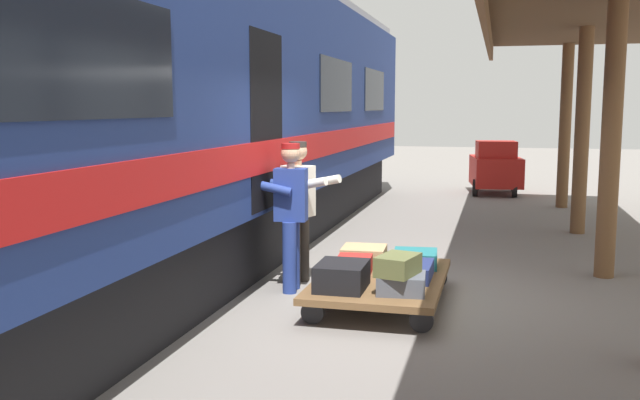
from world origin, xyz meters
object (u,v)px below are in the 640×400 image
at_px(suitcase_black_hardshell, 342,276).
at_px(suitcase_olive_duffel, 398,265).
at_px(suitcase_tan_vintage, 364,255).
at_px(porter_by_door, 300,207).
at_px(suitcase_red_plastic, 354,266).
at_px(porter_in_overalls, 289,212).
at_px(train_car, 147,111).
at_px(suitcase_navy_fabric, 409,271).
at_px(luggage_cart, 381,280).
at_px(suitcase_slate_roller, 401,283).
at_px(suitcase_teal_softside, 415,259).
at_px(baggage_tug, 496,168).

distance_m(suitcase_black_hardshell, suitcase_olive_duffel, 0.59).
xyz_separation_m(suitcase_tan_vintage, porter_by_door, (0.80, -0.07, 0.53)).
height_order(suitcase_red_plastic, porter_in_overalls, porter_in_overalls).
distance_m(train_car, suitcase_tan_vintage, 3.08).
height_order(suitcase_navy_fabric, porter_by_door, porter_by_door).
height_order(train_car, suitcase_navy_fabric, train_car).
bearing_deg(luggage_cart, suitcase_navy_fabric, -180.00).
height_order(suitcase_red_plastic, porter_by_door, porter_by_door).
height_order(luggage_cart, suitcase_slate_roller, suitcase_slate_roller).
bearing_deg(suitcase_olive_duffel, suitcase_teal_softside, -91.48).
xyz_separation_m(suitcase_black_hardshell, suitcase_olive_duffel, (-0.57, 0.03, 0.15)).
height_order(suitcase_slate_roller, baggage_tug, baggage_tug).
bearing_deg(suitcase_tan_vintage, suitcase_navy_fabric, 135.30).
height_order(luggage_cart, suitcase_black_hardshell, suitcase_black_hardshell).
xyz_separation_m(suitcase_teal_softside, porter_by_door, (1.40, -0.07, 0.54)).
bearing_deg(suitcase_navy_fabric, suitcase_slate_roller, 90.00).
relative_size(suitcase_red_plastic, suitcase_navy_fabric, 0.82).
bearing_deg(suitcase_tan_vintage, suitcase_olive_duffel, 114.98).
height_order(suitcase_black_hardshell, suitcase_teal_softside, suitcase_black_hardshell).
xyz_separation_m(train_car, baggage_tug, (-4.00, -9.85, -1.43)).
height_order(train_car, suitcase_red_plastic, train_car).
bearing_deg(suitcase_olive_duffel, porter_in_overalls, -33.36).
relative_size(suitcase_slate_roller, suitcase_teal_softside, 0.92).
bearing_deg(baggage_tug, suitcase_black_hardshell, 82.48).
xyz_separation_m(suitcase_black_hardshell, porter_by_door, (0.80, -1.26, 0.49)).
xyz_separation_m(suitcase_red_plastic, suitcase_slate_roller, (-0.60, 0.59, -0.00)).
relative_size(suitcase_red_plastic, suitcase_olive_duffel, 1.10).
relative_size(suitcase_black_hardshell, suitcase_slate_roller, 1.29).
bearing_deg(porter_by_door, suitcase_olive_duffel, 136.67).
height_order(suitcase_tan_vintage, suitcase_teal_softside, suitcase_tan_vintage).
bearing_deg(porter_by_door, train_car, 10.98).
distance_m(porter_in_overalls, baggage_tug, 10.14).
distance_m(suitcase_slate_roller, porter_by_door, 1.95).
distance_m(suitcase_olive_duffel, porter_in_overalls, 1.69).
height_order(train_car, porter_by_door, train_car).
bearing_deg(suitcase_slate_roller, porter_in_overalls, -31.82).
bearing_deg(train_car, suitcase_navy_fabric, 174.28).
relative_size(luggage_cart, suitcase_black_hardshell, 3.62).
relative_size(train_car, suitcase_black_hardshell, 33.71).
bearing_deg(luggage_cart, porter_by_door, -31.14).
bearing_deg(porter_by_door, suitcase_teal_softside, 177.08).
bearing_deg(suitcase_slate_roller, suitcase_teal_softside, -90.00).
bearing_deg(suitcase_red_plastic, train_car, -7.03).
xyz_separation_m(suitcase_olive_duffel, porter_by_door, (1.37, -1.29, 0.34)).
bearing_deg(suitcase_slate_roller, luggage_cart, -63.20).
distance_m(train_car, porter_by_door, 2.14).
distance_m(suitcase_teal_softside, suitcase_olive_duffel, 1.23).
relative_size(suitcase_black_hardshell, suitcase_olive_duffel, 1.26).
height_order(suitcase_olive_duffel, porter_by_door, porter_by_door).
xyz_separation_m(suitcase_black_hardshell, suitcase_navy_fabric, (-0.60, -0.59, -0.05)).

